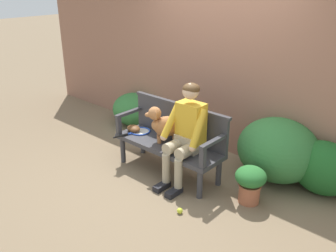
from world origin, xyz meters
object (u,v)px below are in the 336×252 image
tennis_racket (138,132)px  dog_on_bench (163,124)px  garden_bench (168,148)px  person_seated (186,131)px  tennis_ball (180,211)px  baseball_glove (134,129)px  potted_plant (250,182)px

tennis_racket → dog_on_bench: bearing=2.9°
garden_bench → person_seated: 0.46m
dog_on_bench → tennis_ball: size_ratio=7.34×
baseball_glove → tennis_ball: bearing=-11.3°
garden_bench → baseball_glove: bearing=-177.5°
dog_on_bench → potted_plant: dog_on_bench is taller
baseball_glove → potted_plant: baseball_glove is taller
person_seated → garden_bench: bearing=177.5°
dog_on_bench → tennis_racket: (-0.46, -0.02, -0.23)m
person_seated → tennis_ball: (0.39, -0.58, -0.67)m
dog_on_bench → potted_plant: (1.27, 0.10, -0.41)m
garden_bench → tennis_racket: (-0.56, -0.00, 0.07)m
person_seated → tennis_ball: size_ratio=19.75×
dog_on_bench → baseball_glove: dog_on_bench is taller
person_seated → baseball_glove: (-0.94, -0.01, -0.23)m
dog_on_bench → tennis_racket: dog_on_bench is taller
baseball_glove → garden_bench: bearing=14.1°
garden_bench → potted_plant: size_ratio=3.36×
person_seated → tennis_ball: 0.97m
potted_plant → person_seated: bearing=-170.6°
baseball_glove → tennis_ball: (1.34, -0.57, -0.45)m
baseball_glove → tennis_ball: 1.52m
garden_bench → potted_plant: potted_plant is taller
tennis_racket → tennis_ball: (1.27, -0.59, -0.41)m
dog_on_bench → tennis_ball: bearing=-37.2°
dog_on_bench → person_seated: bearing=-4.9°
garden_bench → potted_plant: bearing=6.2°
dog_on_bench → garden_bench: bearing=-12.7°
garden_bench → baseball_glove: baseball_glove is taller
garden_bench → tennis_ball: bearing=-39.8°
dog_on_bench → tennis_racket: bearing=-177.1°
tennis_ball → potted_plant: potted_plant is taller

